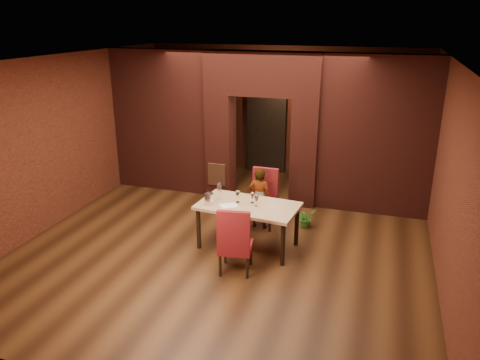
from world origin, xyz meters
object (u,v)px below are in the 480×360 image
object	(u,v)px
dining_table	(248,226)
water_bottle	(219,191)
chair_far	(262,199)
chair_near	(236,239)
wine_glass_b	(252,198)
wine_glass_c	(256,201)
wine_bucket	(209,199)
wine_glass_a	(238,197)
person_seated	(259,198)
potted_plant	(306,218)

from	to	relation	value
dining_table	water_bottle	size ratio (longest dim) A/B	5.35
dining_table	chair_far	distance (m)	0.94
chair_near	wine_glass_b	xyz separation A→B (m)	(-0.01, 0.96, 0.33)
dining_table	wine_glass_c	bearing A→B (deg)	-2.72
water_bottle	chair_near	bearing A→B (deg)	-56.80
chair_near	wine_bucket	world-z (taller)	chair_near
wine_glass_a	wine_glass_c	size ratio (longest dim) A/B	1.05
dining_table	wine_glass_a	world-z (taller)	wine_glass_a
wine_glass_a	wine_glass_c	distance (m)	0.37
chair_near	wine_glass_b	distance (m)	1.01
chair_far	chair_near	distance (m)	1.78
chair_far	wine_bucket	world-z (taller)	chair_far
water_bottle	chair_far	bearing A→B (deg)	56.29
wine_glass_c	water_bottle	xyz separation A→B (m)	(-0.71, 0.10, 0.06)
person_seated	dining_table	bearing A→B (deg)	92.98
person_seated	potted_plant	world-z (taller)	person_seated
wine_glass_c	wine_bucket	distance (m)	0.82
dining_table	wine_glass_b	world-z (taller)	wine_glass_b
person_seated	water_bottle	size ratio (longest dim) A/B	3.74
wine_bucket	potted_plant	distance (m)	2.10
potted_plant	wine_glass_b	bearing A→B (deg)	-127.75
chair_near	wine_glass_b	size ratio (longest dim) A/B	6.03
chair_near	water_bottle	xyz separation A→B (m)	(-0.61, 0.93, 0.40)
chair_far	wine_glass_a	world-z (taller)	chair_far
chair_near	potted_plant	xyz separation A→B (m)	(0.78, 1.98, -0.38)
dining_table	wine_bucket	bearing A→B (deg)	-159.08
wine_glass_a	potted_plant	xyz separation A→B (m)	(1.04, 1.07, -0.72)
chair_far	person_seated	bearing A→B (deg)	-112.05
wine_glass_b	water_bottle	bearing A→B (deg)	-177.64
wine_bucket	water_bottle	bearing A→B (deg)	69.79
dining_table	wine_glass_b	bearing A→B (deg)	70.55
wine_glass_b	potted_plant	bearing A→B (deg)	52.25
potted_plant	water_bottle	bearing A→B (deg)	-143.11
chair_near	wine_bucket	xyz separation A→B (m)	(-0.70, 0.68, 0.34)
wine_glass_b	dining_table	bearing A→B (deg)	-114.94
dining_table	person_seated	size ratio (longest dim) A/B	1.43
wine_glass_c	potted_plant	world-z (taller)	wine_glass_c
wine_glass_a	water_bottle	xyz separation A→B (m)	(-0.35, 0.03, 0.06)
person_seated	wine_glass_c	world-z (taller)	person_seated
chair_far	person_seated	world-z (taller)	person_seated
chair_near	chair_far	bearing A→B (deg)	-97.33
dining_table	wine_glass_b	distance (m)	0.51
person_seated	wine_glass_b	size ratio (longest dim) A/B	6.42
chair_near	wine_bucket	size ratio (longest dim) A/B	5.72
chair_far	wine_glass_b	size ratio (longest dim) A/B	6.01
dining_table	chair_far	size ratio (longest dim) A/B	1.53
chair_near	wine_glass_a	size ratio (longest dim) A/B	5.44
dining_table	person_seated	world-z (taller)	person_seated
dining_table	water_bottle	world-z (taller)	water_bottle
wine_glass_a	wine_bucket	xyz separation A→B (m)	(-0.44, -0.23, -0.01)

